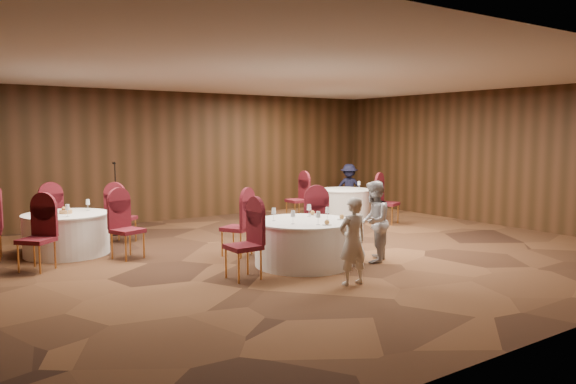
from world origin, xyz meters
TOP-DOWN VIEW (x-y plane):
  - ground at (0.00, 0.00)m, footprint 12.00×12.00m
  - room_shell at (0.00, 0.00)m, footprint 12.00×12.00m
  - table_main at (-0.20, -0.83)m, footprint 1.64×1.64m
  - table_left at (-3.21, 2.26)m, footprint 1.50×1.50m
  - table_right at (3.74, 2.72)m, footprint 1.36×1.36m
  - chairs_main at (-0.50, -0.18)m, footprint 2.82×2.09m
  - chairs_left at (-3.21, 2.28)m, footprint 3.07×2.94m
  - chairs_right at (3.25, 2.29)m, footprint 2.04×2.35m
  - tabletop_main at (-0.06, -0.93)m, footprint 1.12×1.13m
  - tabletop_left at (-3.21, 2.26)m, footprint 0.90×0.78m
  - tabletop_right at (3.98, 2.47)m, footprint 0.08×0.08m
  - mic_stand at (-1.86, 3.68)m, footprint 0.24×0.24m
  - woman_a at (-0.34, -2.21)m, footprint 0.49×0.34m
  - woman_b at (0.90, -1.32)m, footprint 0.85×0.82m
  - man_c at (4.68, 3.66)m, footprint 0.94×0.95m

SIDE VIEW (x-z plane):
  - ground at x=0.00m, z-range 0.00..0.00m
  - table_left at x=-3.21m, z-range 0.01..0.75m
  - table_main at x=-0.20m, z-range 0.01..0.75m
  - table_right at x=3.74m, z-range 0.01..0.75m
  - mic_stand at x=-1.86m, z-range -0.33..1.23m
  - chairs_main at x=-0.50m, z-range 0.00..1.00m
  - chairs_left at x=-3.21m, z-range 0.00..1.00m
  - chairs_right at x=3.25m, z-range 0.00..1.00m
  - woman_a at x=-0.34m, z-range 0.00..1.27m
  - man_c at x=4.68m, z-range 0.00..1.31m
  - woman_b at x=0.90m, z-range 0.00..1.38m
  - tabletop_left at x=-3.21m, z-range 0.71..0.93m
  - tabletop_main at x=-0.06m, z-range 0.74..0.95m
  - tabletop_right at x=3.98m, z-range 0.79..1.01m
  - room_shell at x=0.00m, z-range -4.04..7.96m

